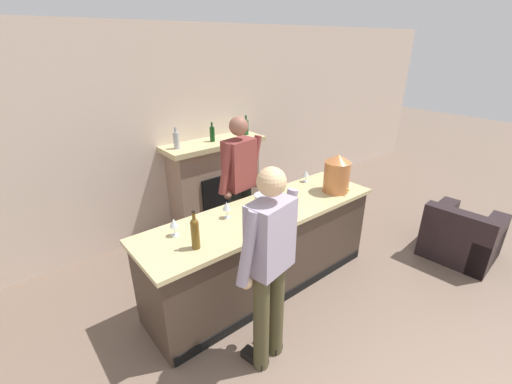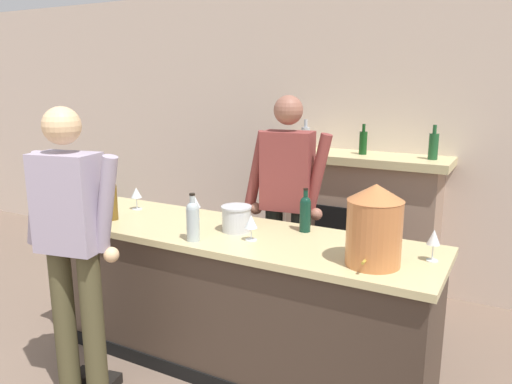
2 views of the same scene
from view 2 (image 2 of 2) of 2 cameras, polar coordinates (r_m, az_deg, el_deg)
wall_back_panel at (r=4.85m, az=6.61°, el=6.47°), size 12.00×0.07×2.75m
bar_counter at (r=3.43m, az=-2.73°, el=-11.99°), size 2.68×0.76×0.94m
fireplace_stone at (r=4.57m, az=11.99°, el=-3.51°), size 1.45×0.52×1.55m
potted_plant_corner at (r=6.24m, az=-19.80°, el=-2.41°), size 0.51×0.56×0.71m
person_customer at (r=3.07m, az=-20.24°, el=-5.66°), size 0.65×0.36×1.77m
person_bartender at (r=3.68m, az=3.55°, el=-1.52°), size 0.65×0.34×1.80m
copper_dispenser at (r=2.71m, az=13.37°, el=-3.66°), size 0.30×0.34×0.44m
ice_bucket_steel at (r=3.25m, az=-2.24°, el=-3.05°), size 0.20×0.20×0.17m
wine_bottle_merlot_tall at (r=3.24m, az=5.65°, el=-2.31°), size 0.07×0.07×0.29m
wine_bottle_port_short at (r=3.07m, az=-7.23°, el=-3.13°), size 0.08×0.08×0.30m
wine_bottle_chardonnay_pale at (r=3.64m, az=-16.12°, el=-0.71°), size 0.07×0.07×0.35m
wine_glass_front_right at (r=3.53m, az=-7.01°, el=-1.19°), size 0.08×0.08×0.17m
wine_glass_near_bucket at (r=3.14m, az=14.33°, el=-3.63°), size 0.08×0.08×0.15m
wine_glass_front_left at (r=3.06m, az=-0.56°, el=-3.50°), size 0.08×0.08×0.16m
wine_glass_mid_counter at (r=2.88m, az=19.65°, el=-5.02°), size 0.07×0.07×0.18m
wine_glass_back_row at (r=3.88m, az=-13.52°, el=-0.19°), size 0.08×0.08×0.17m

